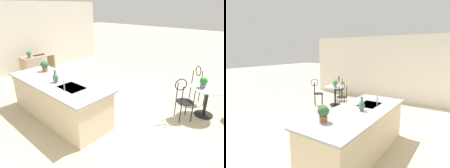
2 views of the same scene
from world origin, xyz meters
The scene contains 13 objects.
ground_plane centered at (0.00, 0.00, 0.00)m, with size 40.00×40.00×0.00m, color beige.
wall_right centered at (4.26, 0.00, 1.35)m, with size 0.12×7.80×2.70m, color silver.
kitchen_island centered at (0.30, 0.85, 0.46)m, with size 2.80×1.06×0.92m.
bistro_table centered at (-2.30, -1.55, 0.45)m, with size 0.80×0.80×0.74m.
chair_near_window centered at (-1.88, -2.11, 0.57)m, with size 0.54×0.54×1.04m.
chair_by_island centered at (-1.95, -0.98, 0.57)m, with size 0.54×0.54×1.04m.
sink_faucet centered at (-0.25, 1.03, 1.03)m, with size 0.02×0.02×0.22m, color #B2B5BA.
writing_desk centered at (3.65, -0.40, 0.51)m, with size 0.60×1.20×0.74m.
keyboard centered at (3.67, -0.50, 0.75)m, with size 0.16×0.44×0.03m.
potted_plant_on_table centered at (-2.19, -1.47, 0.88)m, with size 0.18×0.18×0.25m.
potted_plant_counter_far centered at (1.15, 0.66, 1.08)m, with size 0.20×0.20×0.28m.
potted_plant_on_desk centered at (3.53, -0.05, 0.88)m, with size 0.17×0.17×0.24m.
vase_on_counter centered at (0.25, 0.91, 1.03)m, with size 0.13×0.13×0.29m.
Camera 1 is at (-3.46, 3.10, 2.54)m, focal length 31.31 mm.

